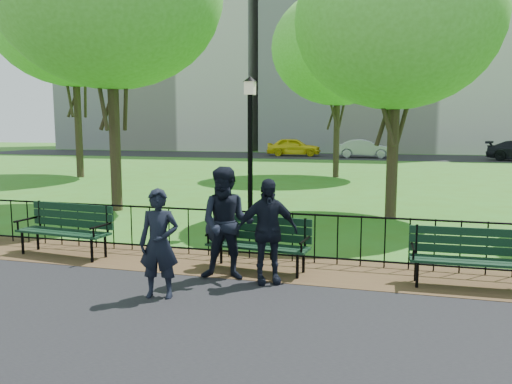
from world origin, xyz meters
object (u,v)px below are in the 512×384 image
(lamppost, at_px, (250,149))
(tree_mid_w, at_px, (73,14))
(sedan_silver, at_px, (365,149))
(taxi, at_px, (294,147))
(park_bench_main, at_px, (240,234))
(tree_near_e, at_px, (397,22))
(person_right, at_px, (267,231))
(park_bench_left_a, at_px, (67,224))
(tree_far_c, at_px, (338,48))
(park_bench_right_a, at_px, (468,251))
(person_mid, at_px, (227,224))
(person_left, at_px, (159,244))

(lamppost, xyz_separation_m, tree_mid_w, (-11.44, 10.08, 5.72))
(lamppost, relative_size, sedan_silver, 0.80)
(lamppost, relative_size, taxi, 0.79)
(park_bench_main, distance_m, tree_near_e, 7.69)
(park_bench_main, bearing_deg, lamppost, 109.04)
(tree_mid_w, height_order, person_right, tree_mid_w)
(park_bench_left_a, height_order, tree_mid_w, tree_mid_w)
(tree_far_c, bearing_deg, sedan_silver, 88.11)
(park_bench_right_a, height_order, tree_far_c, tree_far_c)
(lamppost, distance_m, person_right, 3.98)
(park_bench_main, distance_m, person_mid, 0.66)
(person_right, distance_m, sedan_silver, 32.83)
(lamppost, height_order, tree_far_c, tree_far_c)
(tree_mid_w, bearing_deg, person_mid, -48.51)
(park_bench_left_a, distance_m, park_bench_right_a, 7.01)
(park_bench_main, bearing_deg, sedan_silver, 95.73)
(taxi, height_order, sedan_silver, taxi)
(park_bench_left_a, distance_m, tree_mid_w, 17.17)
(tree_near_e, bearing_deg, person_right, -105.94)
(park_bench_main, relative_size, taxi, 0.41)
(person_mid, relative_size, taxi, 0.40)
(park_bench_left_a, distance_m, person_mid, 3.46)
(taxi, bearing_deg, sedan_silver, -104.93)
(lamppost, height_order, tree_near_e, tree_near_e)
(tree_mid_w, distance_m, sedan_silver, 23.87)
(park_bench_main, height_order, taxi, taxi)
(park_bench_right_a, height_order, tree_near_e, tree_near_e)
(park_bench_left_a, bearing_deg, person_left, -25.74)
(tree_far_c, height_order, taxi, tree_far_c)
(lamppost, bearing_deg, park_bench_right_a, -34.93)
(tree_far_c, bearing_deg, person_right, -87.30)
(park_bench_left_a, height_order, park_bench_right_a, park_bench_left_a)
(person_left, bearing_deg, park_bench_right_a, 10.90)
(person_left, relative_size, sedan_silver, 0.35)
(tree_mid_w, bearing_deg, park_bench_main, -47.18)
(park_bench_main, height_order, tree_near_e, tree_near_e)
(park_bench_left_a, xyz_separation_m, taxi, (-2.10, 33.17, 0.17))
(tree_far_c, distance_m, person_mid, 17.71)
(taxi, bearing_deg, lamppost, -176.22)
(taxi, bearing_deg, person_left, -177.42)
(park_bench_left_a, relative_size, tree_mid_w, 0.17)
(tree_far_c, bearing_deg, park_bench_main, -89.38)
(taxi, bearing_deg, park_bench_main, -175.89)
(tree_mid_w, bearing_deg, park_bench_right_a, -39.74)
(park_bench_right_a, xyz_separation_m, sedan_silver, (-3.25, 32.21, 0.18))
(park_bench_main, distance_m, person_left, 1.79)
(park_bench_right_a, bearing_deg, tree_far_c, 101.74)
(park_bench_right_a, bearing_deg, park_bench_main, 178.92)
(tree_near_e, distance_m, tree_mid_w, 16.49)
(person_left, distance_m, sedan_silver, 33.89)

